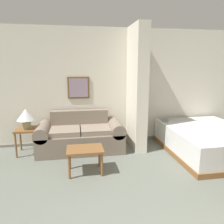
# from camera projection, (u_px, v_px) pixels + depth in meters

# --- Properties ---
(wall_back) EXTENTS (7.01, 0.16, 2.60)m
(wall_back) POSITION_uv_depth(u_px,v_px,m) (114.00, 87.00, 5.06)
(wall_back) COLOR silver
(wall_back) RESTS_ON ground_plane
(wall_partition_pillar) EXTENTS (0.24, 0.86, 2.60)m
(wall_partition_pillar) POSITION_uv_depth(u_px,v_px,m) (137.00, 88.00, 4.65)
(wall_partition_pillar) COLOR silver
(wall_partition_pillar) RESTS_ON ground_plane
(couch) EXTENTS (1.81, 0.84, 0.81)m
(couch) POSITION_uv_depth(u_px,v_px,m) (80.00, 136.00, 4.66)
(couch) COLOR gray
(couch) RESTS_ON ground_plane
(coffee_table) EXTENTS (0.60, 0.43, 0.43)m
(coffee_table) POSITION_uv_depth(u_px,v_px,m) (85.00, 152.00, 3.64)
(coffee_table) COLOR brown
(coffee_table) RESTS_ON ground_plane
(side_table) EXTENTS (0.45, 0.45, 0.53)m
(side_table) POSITION_uv_depth(u_px,v_px,m) (28.00, 133.00, 4.43)
(side_table) COLOR brown
(side_table) RESTS_ON ground_plane
(table_lamp) EXTENTS (0.37, 0.37, 0.41)m
(table_lamp) POSITION_uv_depth(u_px,v_px,m) (26.00, 115.00, 4.36)
(table_lamp) COLOR tan
(table_lamp) RESTS_ON side_table
(bed) EXTENTS (1.60, 2.00, 0.53)m
(bed) POSITION_uv_depth(u_px,v_px,m) (207.00, 140.00, 4.51)
(bed) COLOR brown
(bed) RESTS_ON ground_plane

